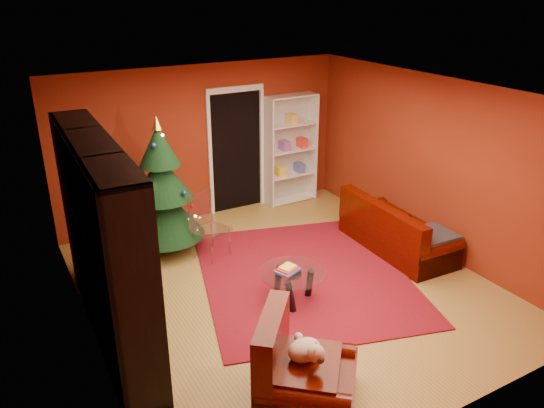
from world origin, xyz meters
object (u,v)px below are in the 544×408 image
gift_box_red (148,226)px  gift_box_teal (117,236)px  christmas_tree (162,188)px  acrylic_chair (211,230)px  media_unit (103,243)px  dog (304,350)px  armchair (308,370)px  rug (304,276)px  white_bookshelf (291,150)px  sofa (398,225)px  coffee_table (293,286)px

gift_box_red → gift_box_teal: bearing=-157.6°
christmas_tree → acrylic_chair: christmas_tree is taller
media_unit → dog: bearing=-54.6°
acrylic_chair → armchair: bearing=-117.7°
dog → christmas_tree: bearing=42.5°
gift_box_teal → gift_box_red: bearing=22.4°
media_unit → gift_box_teal: size_ratio=9.40×
armchair → christmas_tree: bearing=42.5°
rug → christmas_tree: (-1.41, 1.70, 1.01)m
media_unit → christmas_tree: size_ratio=1.44×
rug → gift_box_red: (-1.48, 2.43, 0.11)m
white_bookshelf → gift_box_red: bearing=-179.3°
media_unit → acrylic_chair: 2.18m
white_bookshelf → sofa: bearing=-81.2°
rug → gift_box_red: size_ratio=13.46×
christmas_tree → acrylic_chair: 0.94m
coffee_table → gift_box_red: bearing=109.3°
armchair → acrylic_chair: 3.22m
coffee_table → acrylic_chair: size_ratio=0.97×
armchair → dog: bearing=45.0°
christmas_tree → white_bookshelf: bearing=16.2°
media_unit → acrylic_chair: (1.72, 1.12, -0.72)m
rug → acrylic_chair: bearing=127.6°
acrylic_chair → white_bookshelf: bearing=10.3°
gift_box_teal → coffee_table: bearing=-59.7°
gift_box_teal → gift_box_red: gift_box_teal is taller
armchair → coffee_table: 1.78m
white_bookshelf → coffee_table: 3.50m
sofa → coffee_table: (-2.15, -0.46, -0.18)m
christmas_tree → coffee_table: 2.48m
sofa → acrylic_chair: bearing=67.8°
acrylic_chair → dog: bearing=-118.0°
media_unit → gift_box_teal: bearing=76.5°
rug → coffee_table: 0.69m
white_bookshelf → acrylic_chair: (-2.17, -1.32, -0.55)m
gift_box_red → sofa: size_ratio=0.13×
dog → acrylic_chair: size_ratio=0.45×
gift_box_teal → media_unit: bearing=-105.2°
gift_box_red → sofa: (3.16, -2.43, 0.29)m
sofa → coffee_table: size_ratio=2.19×
christmas_tree → armchair: 3.80m
media_unit → gift_box_red: size_ratio=12.64×
christmas_tree → coffee_table: bearing=-66.6°
christmas_tree → gift_box_teal: size_ratio=6.51×
sofa → gift_box_red: bearing=54.5°
media_unit → sofa: (4.29, -0.04, -0.75)m
gift_box_red → armchair: bearing=-87.3°
rug → christmas_tree: bearing=129.5°
dog → sofa: (2.95, 1.97, -0.17)m
gift_box_teal → sofa: size_ratio=0.17×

